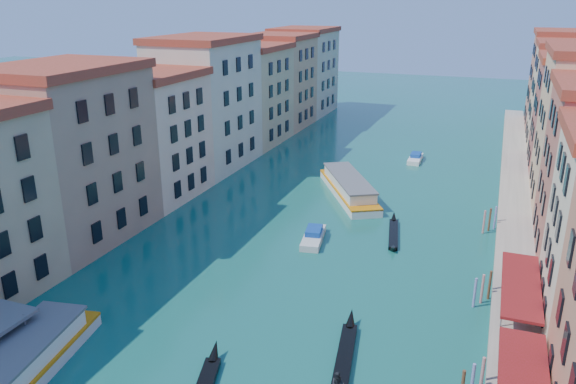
# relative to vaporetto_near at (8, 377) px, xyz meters

# --- Properties ---
(left_bank_palazzos) EXTENTS (12.80, 128.40, 21.00)m
(left_bank_palazzos) POSITION_rel_vaporetto_near_xyz_m (-14.24, 49.55, 8.46)
(left_bank_palazzos) COLOR beige
(left_bank_palazzos) RESTS_ON ground
(quay) EXTENTS (4.00, 140.00, 1.00)m
(quay) POSITION_rel_vaporetto_near_xyz_m (33.76, 49.87, -0.75)
(quay) COLOR gray
(quay) RESTS_ON ground
(mooring_poles_right) EXTENTS (1.44, 54.24, 3.20)m
(mooring_poles_right) POSITION_rel_vaporetto_near_xyz_m (30.86, 13.67, 0.05)
(mooring_poles_right) COLOR #53311C
(mooring_poles_right) RESTS_ON ground
(vaporetto_near) EXTENTS (7.46, 19.05, 2.77)m
(vaporetto_near) POSITION_rel_vaporetto_near_xyz_m (0.00, 0.00, 0.00)
(vaporetto_near) COLOR silver
(vaporetto_near) RESTS_ON ground
(vaporetto_far) EXTENTS (12.83, 17.95, 2.73)m
(vaporetto_far) POSITION_rel_vaporetto_near_xyz_m (11.70, 49.42, -0.02)
(vaporetto_far) COLOR white
(vaporetto_far) RESTS_ON ground
(gondola_right) EXTENTS (3.06, 12.99, 2.60)m
(gondola_right) POSITION_rel_vaporetto_near_xyz_m (21.54, 11.20, -0.75)
(gondola_right) COLOR black
(gondola_right) RESTS_ON ground
(gondola_far) EXTENTS (2.80, 11.10, 1.58)m
(gondola_far) POSITION_rel_vaporetto_near_xyz_m (20.36, 37.60, -0.92)
(gondola_far) COLOR black
(gondola_far) RESTS_ON ground
(motorboat_mid) EXTENTS (3.19, 6.94, 1.38)m
(motorboat_mid) POSITION_rel_vaporetto_near_xyz_m (11.98, 32.75, -0.71)
(motorboat_mid) COLOR silver
(motorboat_mid) RESTS_ON ground
(motorboat_far) EXTENTS (2.09, 6.35, 1.31)m
(motorboat_far) POSITION_rel_vaporetto_near_xyz_m (17.87, 70.70, -0.74)
(motorboat_far) COLOR white
(motorboat_far) RESTS_ON ground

